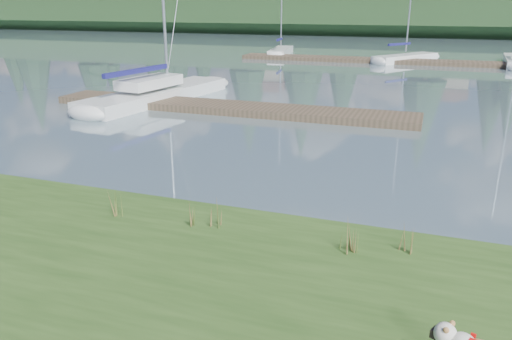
% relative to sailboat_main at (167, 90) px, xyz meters
% --- Properties ---
extents(ground, '(200.00, 200.00, 0.00)m').
position_rel_sailboat_main_xyz_m(ground, '(7.88, 19.19, -0.42)').
color(ground, slate).
rests_on(ground, ground).
extents(bank, '(60.00, 9.00, 0.35)m').
position_rel_sailboat_main_xyz_m(bank, '(7.88, -16.81, -0.24)').
color(bank, '#33511E').
rests_on(bank, ground).
extents(ridge, '(200.00, 20.00, 5.00)m').
position_rel_sailboat_main_xyz_m(ridge, '(7.88, 62.19, 2.08)').
color(ridge, '#1B3218').
rests_on(ridge, ground).
extents(sailboat_main, '(3.47, 10.28, 14.40)m').
position_rel_sailboat_main_xyz_m(sailboat_main, '(0.00, 0.00, 0.00)').
color(sailboat_main, silver).
rests_on(sailboat_main, ground).
extents(dock_near, '(16.00, 2.00, 0.30)m').
position_rel_sailboat_main_xyz_m(dock_near, '(3.88, -1.81, -0.27)').
color(dock_near, '#4C3D2C').
rests_on(dock_near, ground).
extents(dock_far, '(26.00, 2.20, 0.30)m').
position_rel_sailboat_main_xyz_m(dock_far, '(9.88, 19.19, -0.27)').
color(dock_far, '#4C3D2C').
rests_on(dock_far, ground).
extents(sailboat_bg_1, '(2.42, 7.24, 10.71)m').
position_rel_sailboat_main_xyz_m(sailboat_bg_1, '(-1.19, 23.10, -0.09)').
color(sailboat_bg_1, silver).
rests_on(sailboat_bg_1, ground).
extents(sailboat_bg_2, '(5.25, 6.92, 11.10)m').
position_rel_sailboat_main_xyz_m(sailboat_bg_2, '(10.13, 20.90, -0.09)').
color(sailboat_bg_2, silver).
rests_on(sailboat_bg_2, ground).
extents(weed_0, '(0.17, 0.14, 0.53)m').
position_rel_sailboat_main_xyz_m(weed_0, '(8.03, -13.44, 0.15)').
color(weed_0, '#475B23').
rests_on(weed_0, bank).
extents(weed_1, '(0.17, 0.14, 0.57)m').
position_rel_sailboat_main_xyz_m(weed_1, '(8.49, -13.30, 0.17)').
color(weed_1, '#475B23').
rests_on(weed_1, bank).
extents(weed_2, '(0.17, 0.14, 0.74)m').
position_rel_sailboat_main_xyz_m(weed_2, '(11.13, -13.52, 0.24)').
color(weed_2, '#475B23').
rests_on(weed_2, bank).
extents(weed_3, '(0.17, 0.14, 0.57)m').
position_rel_sailboat_main_xyz_m(weed_3, '(6.48, -13.54, 0.17)').
color(weed_3, '#475B23').
rests_on(weed_3, bank).
extents(weed_4, '(0.17, 0.14, 0.38)m').
position_rel_sailboat_main_xyz_m(weed_4, '(10.97, -13.38, 0.09)').
color(weed_4, '#475B23').
rests_on(weed_4, bank).
extents(weed_5, '(0.17, 0.14, 0.67)m').
position_rel_sailboat_main_xyz_m(weed_5, '(11.99, -13.18, 0.21)').
color(weed_5, '#475B23').
rests_on(weed_5, bank).
extents(mud_lip, '(60.00, 0.50, 0.14)m').
position_rel_sailboat_main_xyz_m(mud_lip, '(7.88, -12.41, -0.35)').
color(mud_lip, '#33281C').
rests_on(mud_lip, ground).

